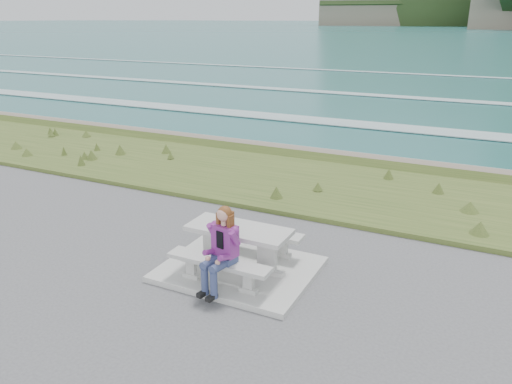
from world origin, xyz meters
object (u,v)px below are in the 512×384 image
bench_seaward (257,234)px  seated_woman (219,261)px  bench_landward (219,266)px  picnic_table (239,236)px

bench_seaward → seated_woman: size_ratio=1.29×
bench_landward → seated_woman: seated_woman is taller
picnic_table → bench_seaward: picnic_table is taller
seated_woman → bench_landward: bearing=135.2°
picnic_table → seated_woman: seated_woman is taller
bench_seaward → seated_woman: 1.54m
picnic_table → bench_landward: picnic_table is taller
picnic_table → bench_seaward: bearing=90.0°
picnic_table → bench_landward: size_ratio=1.00×
bench_landward → bench_seaward: same height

